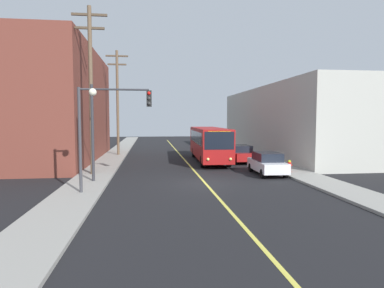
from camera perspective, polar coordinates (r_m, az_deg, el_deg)
name	(u,v)px	position (r m, az deg, el deg)	size (l,w,h in m)	color
ground_plane	(206,184)	(20.74, 2.38, -6.85)	(120.00, 120.00, 0.00)	black
sidewalk_left	(107,164)	(30.56, -14.45, -3.28)	(2.50, 90.00, 0.15)	gray
sidewalk_right	(263,161)	(32.15, 12.17, -2.88)	(2.50, 90.00, 0.15)	gray
lane_stripe_center	(182,157)	(35.46, -1.71, -2.26)	(0.16, 60.00, 0.01)	#D8CC4C
building_left_brick	(43,106)	(34.85, -24.22, 5.95)	(10.00, 19.92, 10.56)	brown
building_right_warehouse	(305,122)	(40.64, 18.90, 3.67)	(12.00, 27.78, 7.56)	#B2B2A8
city_bus	(209,142)	(31.80, 2.91, 0.28)	(3.04, 12.23, 3.20)	maroon
parked_car_white	(267,163)	(24.63, 12.81, -3.22)	(1.96, 4.46, 1.62)	silver
parked_car_red	(241,153)	(31.22, 8.38, -1.62)	(1.90, 4.44, 1.62)	maroon
parked_car_black	(219,146)	(39.48, 4.74, -0.39)	(1.85, 4.42, 1.62)	black
utility_pole_near	(91,84)	(24.44, -17.01, 9.91)	(2.40, 0.28, 11.62)	brown
utility_pole_mid	(118,98)	(37.39, -12.69, 7.69)	(2.40, 0.28, 11.33)	brown
traffic_signal_left_corner	(118,114)	(21.24, -12.70, 4.99)	(3.75, 0.48, 6.00)	#2D2D33
street_lamp_left	(84,124)	(18.17, -18.09, 3.27)	(0.98, 0.40, 5.50)	#38383D
fire_hydrant	(289,165)	(25.69, 16.40, -3.57)	(0.44, 0.26, 0.84)	red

